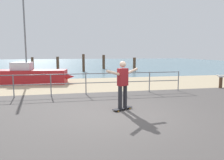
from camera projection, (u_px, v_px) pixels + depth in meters
ground_plane at (131, 126)px, 5.93m from camera, size 24.00×10.00×0.04m
beach_strip at (95, 84)px, 13.69m from camera, size 24.00×6.00×0.04m
sea_surface at (76, 63)px, 40.85m from camera, size 72.00×50.00×0.04m
railing_fence at (69, 81)px, 9.96m from camera, size 11.36×0.05×1.05m
sailboat at (34, 76)px, 13.78m from camera, size 5.06×2.03×5.31m
skateboard at (123, 108)px, 7.48m from camera, size 0.80×0.56×0.08m
skateboarder at (123, 82)px, 7.35m from camera, size 1.31×0.78×1.65m
bollard_short at (221, 83)px, 12.02m from camera, size 0.18×0.18×0.61m
seagull at (221, 76)px, 11.98m from camera, size 0.43×0.31×0.18m
groyne_post_0 at (33, 64)px, 23.12m from camera, size 0.27×0.27×1.52m
groyne_post_1 at (58, 64)px, 23.24m from camera, size 0.30×0.30×1.56m
groyne_post_2 at (84, 63)px, 22.19m from camera, size 0.27×0.27×1.85m
groyne_post_3 at (104, 62)px, 25.87m from camera, size 0.33×0.33×1.72m
groyne_post_4 at (134, 64)px, 22.75m from camera, size 0.30×0.30×1.48m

